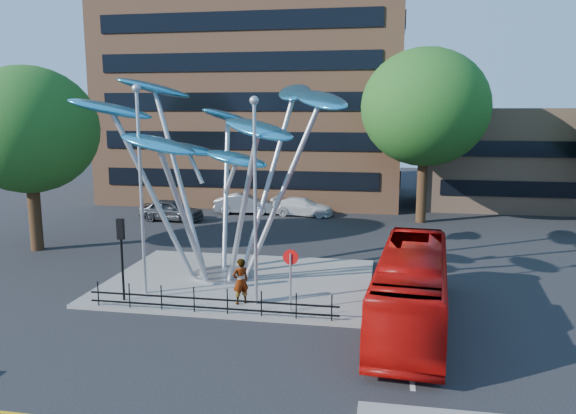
% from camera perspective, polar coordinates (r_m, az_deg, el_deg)
% --- Properties ---
extents(ground, '(120.00, 120.00, 0.00)m').
position_cam_1_polar(ground, '(20.62, -6.60, -12.83)').
color(ground, black).
rests_on(ground, ground).
extents(traffic_island, '(12.00, 9.00, 0.15)m').
position_cam_1_polar(traffic_island, '(26.27, -4.94, -7.55)').
color(traffic_island, slate).
rests_on(traffic_island, ground).
extents(brick_tower, '(25.00, 15.00, 30.00)m').
position_cam_1_polar(brick_tower, '(51.97, -3.00, 17.73)').
color(brick_tower, '#956141').
rests_on(brick_tower, ground).
extents(low_building_near, '(15.00, 8.00, 8.00)m').
position_cam_1_polar(low_building_near, '(49.45, 22.31, 4.62)').
color(low_building_near, '#A57C61').
rests_on(low_building_near, ground).
extents(tree_right, '(8.80, 8.80, 12.11)m').
position_cam_1_polar(tree_right, '(40.25, 13.76, 9.79)').
color(tree_right, black).
rests_on(tree_right, ground).
extents(tree_left, '(7.60, 7.60, 10.32)m').
position_cam_1_polar(tree_left, '(34.34, -24.88, 7.10)').
color(tree_left, black).
rests_on(tree_left, ground).
extents(leaf_sculpture, '(12.72, 9.54, 9.51)m').
position_cam_1_polar(leaf_sculpture, '(26.03, -7.06, 7.49)').
color(leaf_sculpture, '#9EA0A5').
rests_on(leaf_sculpture, traffic_island).
extents(street_lamp_left, '(0.36, 0.36, 8.80)m').
position_cam_1_polar(street_lamp_left, '(24.05, -14.78, 3.41)').
color(street_lamp_left, '#9EA0A5').
rests_on(street_lamp_left, traffic_island).
extents(street_lamp_right, '(0.36, 0.36, 8.30)m').
position_cam_1_polar(street_lamp_right, '(21.97, -3.37, 2.44)').
color(street_lamp_right, '#9EA0A5').
rests_on(street_lamp_right, traffic_island).
extents(traffic_light_island, '(0.28, 0.18, 3.42)m').
position_cam_1_polar(traffic_light_island, '(23.84, -16.59, -3.42)').
color(traffic_light_island, black).
rests_on(traffic_light_island, traffic_island).
extents(no_entry_sign_island, '(0.60, 0.10, 2.45)m').
position_cam_1_polar(no_entry_sign_island, '(21.88, 0.26, -6.35)').
color(no_entry_sign_island, '#9EA0A5').
rests_on(no_entry_sign_island, traffic_island).
extents(pedestrian_railing_front, '(10.00, 0.06, 1.00)m').
position_cam_1_polar(pedestrian_railing_front, '(22.21, -7.86, -9.62)').
color(pedestrian_railing_front, black).
rests_on(pedestrian_railing_front, traffic_island).
extents(red_bus, '(3.29, 10.47, 2.87)m').
position_cam_1_polar(red_bus, '(21.43, 12.45, -8.02)').
color(red_bus, '#AB0A07').
rests_on(red_bus, ground).
extents(pedestrian, '(0.82, 0.78, 1.89)m').
position_cam_1_polar(pedestrian, '(22.91, -4.84, -7.52)').
color(pedestrian, gray).
rests_on(pedestrian, traffic_island).
extents(parked_car_left, '(4.75, 2.28, 1.56)m').
position_cam_1_polar(parked_car_left, '(41.16, -11.76, -0.30)').
color(parked_car_left, '#3D4045').
rests_on(parked_car_left, ground).
extents(parked_car_mid, '(4.73, 2.15, 1.51)m').
position_cam_1_polar(parked_car_mid, '(43.16, -4.42, 0.32)').
color(parked_car_mid, '#A7A9AF').
rests_on(parked_car_mid, ground).
extents(parked_car_right, '(4.75, 2.26, 1.34)m').
position_cam_1_polar(parked_car_right, '(42.28, 1.50, 0.03)').
color(parked_car_right, silver).
rests_on(parked_car_right, ground).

